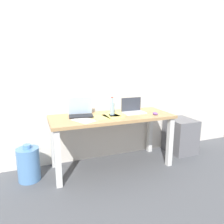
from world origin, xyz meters
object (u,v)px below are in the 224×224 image
object	(u,v)px
desk	(112,123)
laptop_left	(81,112)
filing_cabinet	(180,135)
computer_mouse	(155,114)
beer_bottle	(112,108)
water_cooler_jug	(29,164)
laptop_right	(133,110)

from	to	relation	value
desk	laptop_left	bearing A→B (deg)	163.63
desk	filing_cabinet	world-z (taller)	desk
desk	computer_mouse	distance (m)	0.62
computer_mouse	filing_cabinet	size ratio (longest dim) A/B	0.18
laptop_left	computer_mouse	xyz separation A→B (m)	(1.00, -0.29, -0.04)
beer_bottle	water_cooler_jug	world-z (taller)	beer_bottle
desk	beer_bottle	size ratio (longest dim) A/B	6.65
computer_mouse	beer_bottle	bearing A→B (deg)	164.91
desk	laptop_right	distance (m)	0.39
beer_bottle	water_cooler_jug	xyz separation A→B (m)	(-1.13, -0.01, -0.64)
laptop_left	filing_cabinet	world-z (taller)	laptop_left
water_cooler_jug	filing_cabinet	bearing A→B (deg)	1.58
laptop_right	water_cooler_jug	xyz separation A→B (m)	(-1.47, -0.03, -0.59)
computer_mouse	laptop_right	bearing A→B (deg)	141.20
laptop_right	filing_cabinet	world-z (taller)	laptop_right
computer_mouse	filing_cabinet	distance (m)	0.88
desk	laptop_right	bearing A→B (deg)	7.95
laptop_right	computer_mouse	size ratio (longest dim) A/B	3.19
water_cooler_jug	filing_cabinet	xyz separation A→B (m)	(2.39, 0.07, 0.07)
water_cooler_jug	filing_cabinet	size ratio (longest dim) A/B	0.85
desk	laptop_right	xyz separation A→B (m)	(0.35, 0.05, 0.16)
desk	water_cooler_jug	world-z (taller)	desk
laptop_left	laptop_right	world-z (taller)	laptop_left
laptop_right	computer_mouse	bearing A→B (deg)	-42.99
computer_mouse	water_cooler_jug	bearing A→B (deg)	177.72
computer_mouse	water_cooler_jug	world-z (taller)	computer_mouse
desk	water_cooler_jug	distance (m)	1.20
filing_cabinet	laptop_right	bearing A→B (deg)	-177.63
desk	water_cooler_jug	size ratio (longest dim) A/B	3.55
beer_bottle	computer_mouse	bearing A→B (deg)	-19.29
filing_cabinet	desk	bearing A→B (deg)	-176.08
beer_bottle	filing_cabinet	distance (m)	1.38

